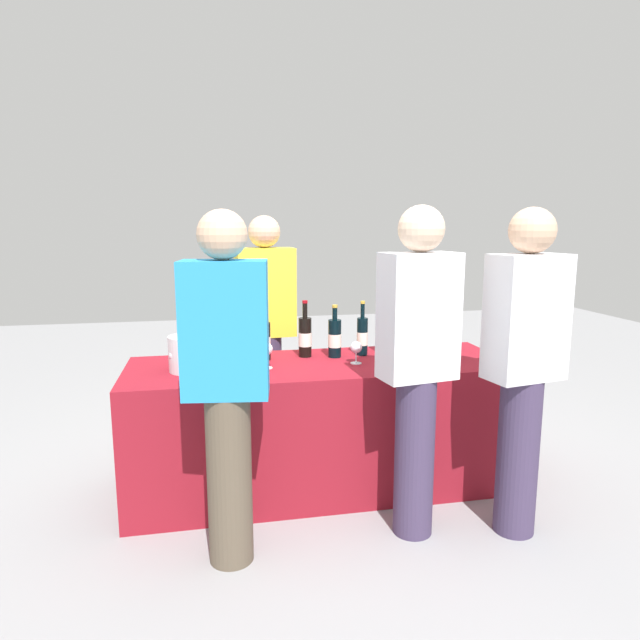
{
  "coord_description": "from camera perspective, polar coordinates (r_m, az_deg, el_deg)",
  "views": [
    {
      "loc": [
        -0.6,
        -3.01,
        1.54
      ],
      "look_at": [
        0.0,
        0.0,
        1.0
      ],
      "focal_mm": 30.92,
      "sensor_mm": 36.0,
      "label": 1
    }
  ],
  "objects": [
    {
      "name": "guest_1",
      "position": [
        2.68,
        10.03,
        -4.06
      ],
      "size": [
        0.38,
        0.25,
        1.62
      ],
      "rotation": [
        0.0,
        0.0,
        0.17
      ],
      "color": "#3F3351",
      "rests_on": "ground_plane"
    },
    {
      "name": "wine_glass_3",
      "position": [
        3.14,
        3.76,
        -2.93
      ],
      "size": [
        0.07,
        0.07,
        0.13
      ],
      "color": "silver",
      "rests_on": "tasting_table"
    },
    {
      "name": "tasting_table",
      "position": [
        3.28,
        0.0,
        -10.8
      ],
      "size": [
        2.17,
        0.72,
        0.75
      ],
      "primitive_type": "cube",
      "color": "maroon",
      "rests_on": "ground_plane"
    },
    {
      "name": "wine_bottle_7",
      "position": [
        3.56,
        13.22,
        -1.23
      ],
      "size": [
        0.07,
        0.07,
        0.32
      ],
      "color": "black",
      "rests_on": "tasting_table"
    },
    {
      "name": "wine_glass_1",
      "position": [
        2.92,
        -7.18,
        -3.88
      ],
      "size": [
        0.07,
        0.07,
        0.13
      ],
      "color": "silver",
      "rests_on": "tasting_table"
    },
    {
      "name": "ground_plane",
      "position": [
        3.43,
        0.0,
        -16.65
      ],
      "size": [
        12.0,
        12.0,
        0.0
      ],
      "primitive_type": "plane",
      "color": "gray"
    },
    {
      "name": "wine_glass_2",
      "position": [
        3.04,
        -5.57,
        -3.11
      ],
      "size": [
        0.07,
        0.07,
        0.14
      ],
      "color": "silver",
      "rests_on": "tasting_table"
    },
    {
      "name": "wine_glass_4",
      "position": [
        3.08,
        7.73,
        -3.24
      ],
      "size": [
        0.06,
        0.06,
        0.13
      ],
      "color": "silver",
      "rests_on": "tasting_table"
    },
    {
      "name": "guest_2",
      "position": [
        2.83,
        20.34,
        -4.0
      ],
      "size": [
        0.4,
        0.26,
        1.61
      ],
      "rotation": [
        0.0,
        0.0,
        0.18
      ],
      "color": "#3F3351",
      "rests_on": "ground_plane"
    },
    {
      "name": "wine_bottle_3",
      "position": [
        3.28,
        1.53,
        -1.86
      ],
      "size": [
        0.08,
        0.08,
        0.32
      ],
      "color": "black",
      "rests_on": "tasting_table"
    },
    {
      "name": "wine_bottle_0",
      "position": [
        3.19,
        -10.48,
        -2.39
      ],
      "size": [
        0.07,
        0.07,
        0.31
      ],
      "color": "black",
      "rests_on": "tasting_table"
    },
    {
      "name": "wine_bottle_5",
      "position": [
        3.41,
        6.66,
        -1.49
      ],
      "size": [
        0.07,
        0.07,
        0.33
      ],
      "color": "black",
      "rests_on": "tasting_table"
    },
    {
      "name": "guest_0",
      "position": [
        2.46,
        -9.66,
        -5.85
      ],
      "size": [
        0.39,
        0.25,
        1.6
      ],
      "rotation": [
        0.0,
        0.0,
        -0.14
      ],
      "color": "brown",
      "rests_on": "ground_plane"
    },
    {
      "name": "wine_glass_5",
      "position": [
        3.33,
        13.7,
        -2.1
      ],
      "size": [
        0.07,
        0.07,
        0.15
      ],
      "color": "silver",
      "rests_on": "tasting_table"
    },
    {
      "name": "ice_bucket",
      "position": [
        3.06,
        -13.29,
        -3.37
      ],
      "size": [
        0.23,
        0.23,
        0.19
      ],
      "primitive_type": "cylinder",
      "color": "silver",
      "rests_on": "tasting_table"
    },
    {
      "name": "wine_bottle_1",
      "position": [
        3.24,
        -5.81,
        -2.11
      ],
      "size": [
        0.08,
        0.08,
        0.31
      ],
      "color": "black",
      "rests_on": "tasting_table"
    },
    {
      "name": "wine_bottle_6",
      "position": [
        3.4,
        10.04,
        -1.73
      ],
      "size": [
        0.07,
        0.07,
        0.31
      ],
      "color": "black",
      "rests_on": "tasting_table"
    },
    {
      "name": "wine_bottle_2",
      "position": [
        3.29,
        -1.56,
        -1.72
      ],
      "size": [
        0.08,
        0.08,
        0.34
      ],
      "color": "black",
      "rests_on": "tasting_table"
    },
    {
      "name": "wine_bottle_4",
      "position": [
        3.34,
        4.4,
        -1.64
      ],
      "size": [
        0.07,
        0.07,
        0.33
      ],
      "color": "black",
      "rests_on": "tasting_table"
    },
    {
      "name": "server_pouring",
      "position": [
        3.75,
        -5.63,
        -0.44
      ],
      "size": [
        0.4,
        0.25,
        1.59
      ],
      "rotation": [
        0.0,
        0.0,
        3.24
      ],
      "color": "#3F3351",
      "rests_on": "ground_plane"
    },
    {
      "name": "wine_glass_0",
      "position": [
        3.03,
        -14.68,
        -3.58
      ],
      "size": [
        0.08,
        0.08,
        0.14
      ],
      "color": "silver",
      "rests_on": "tasting_table"
    }
  ]
}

